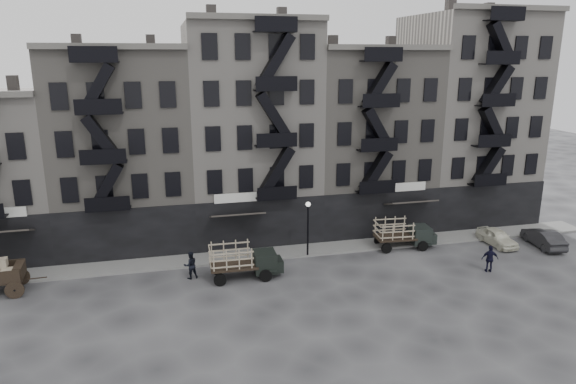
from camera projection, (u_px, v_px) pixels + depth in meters
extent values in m
plane|color=#38383A|center=(276.00, 275.00, 35.35)|extent=(140.00, 140.00, 0.00)
cube|color=slate|center=(265.00, 254.00, 38.85)|extent=(55.00, 2.50, 0.15)
cube|color=#4C4744|center=(12.00, 84.00, 37.48)|extent=(0.70, 0.70, 1.20)
cube|color=gray|center=(125.00, 148.00, 40.51)|extent=(10.00, 10.00, 15.00)
cube|color=black|center=(127.00, 235.00, 37.30)|extent=(10.00, 0.35, 4.00)
cube|color=#595651|center=(110.00, 46.00, 33.68)|extent=(10.00, 0.50, 0.40)
cube|color=#4C4744|center=(73.00, 41.00, 37.72)|extent=(0.70, 0.70, 1.20)
cube|color=#4C4744|center=(150.00, 42.00, 38.98)|extent=(0.70, 0.70, 1.20)
cube|color=#AFA9A1|center=(250.00, 131.00, 42.53)|extent=(10.00, 10.00, 17.00)
cube|color=black|center=(262.00, 224.00, 39.57)|extent=(10.00, 0.35, 4.00)
cube|color=#595651|center=(259.00, 17.00, 35.44)|extent=(10.00, 0.50, 0.40)
cube|color=#4C4744|center=(209.00, 15.00, 39.48)|extent=(0.70, 0.70, 1.20)
cube|color=#4C4744|center=(278.00, 16.00, 40.73)|extent=(0.70, 0.70, 1.20)
cube|color=gray|center=(362.00, 139.00, 45.07)|extent=(10.00, 10.00, 15.00)
cube|color=black|center=(382.00, 215.00, 41.85)|extent=(10.00, 0.35, 4.00)
cube|color=#595651|center=(392.00, 47.00, 38.23)|extent=(10.00, 0.50, 0.40)
cube|color=#4C4744|center=(332.00, 43.00, 42.28)|extent=(0.70, 0.70, 1.20)
cube|color=#4C4744|center=(393.00, 43.00, 43.53)|extent=(0.70, 0.70, 1.20)
cube|color=#AFA9A1|center=(465.00, 118.00, 46.96)|extent=(10.00, 10.00, 18.00)
cube|color=black|center=(490.00, 207.00, 44.13)|extent=(10.00, 0.35, 4.00)
cube|color=#595651|center=(513.00, 7.00, 39.73)|extent=(10.00, 0.50, 0.40)
cube|color=#4C4744|center=(444.00, 7.00, 43.78)|extent=(0.70, 0.70, 1.20)
cube|color=#4C4744|center=(500.00, 8.00, 45.03)|extent=(0.70, 0.70, 1.20)
cylinder|color=black|center=(308.00, 231.00, 37.96)|extent=(0.14, 0.14, 4.00)
sphere|color=silver|center=(308.00, 204.00, 37.41)|extent=(0.36, 0.36, 0.36)
cylinder|color=black|center=(15.00, 290.00, 31.74)|extent=(1.13, 0.17, 1.13)
cylinder|color=black|center=(21.00, 277.00, 33.63)|extent=(1.13, 0.17, 1.13)
cube|color=black|center=(19.00, 270.00, 32.52)|extent=(0.61, 1.67, 0.82)
cube|color=black|center=(234.00, 265.00, 34.45)|extent=(3.16, 1.90, 0.17)
cube|color=black|center=(265.00, 261.00, 34.87)|extent=(1.50, 1.68, 1.38)
cube|color=black|center=(277.00, 264.00, 35.12)|extent=(0.76, 1.39, 0.83)
cylinder|color=black|center=(266.00, 276.00, 34.15)|extent=(0.83, 0.22, 0.83)
cylinder|color=black|center=(261.00, 265.00, 35.89)|extent=(0.83, 0.22, 0.83)
cylinder|color=black|center=(220.00, 280.00, 33.52)|extent=(0.83, 0.22, 0.83)
cylinder|color=black|center=(218.00, 269.00, 35.25)|extent=(0.83, 0.22, 0.83)
cube|color=black|center=(395.00, 237.00, 39.89)|extent=(3.15, 2.01, 0.16)
cube|color=black|center=(420.00, 235.00, 40.18)|extent=(1.54, 1.71, 1.33)
cube|color=black|center=(429.00, 237.00, 40.37)|extent=(0.81, 1.38, 0.80)
cylinder|color=black|center=(423.00, 246.00, 39.48)|extent=(0.81, 0.26, 0.80)
cylinder|color=black|center=(414.00, 238.00, 41.17)|extent=(0.81, 0.26, 0.80)
cylinder|color=black|center=(387.00, 248.00, 39.03)|extent=(0.81, 0.26, 0.80)
cylinder|color=black|center=(379.00, 240.00, 40.73)|extent=(0.81, 0.26, 0.80)
imported|color=silver|center=(497.00, 237.00, 40.69)|extent=(1.73, 3.92, 1.31)
imported|color=black|center=(543.00, 238.00, 40.34)|extent=(2.06, 4.44, 1.41)
imported|color=black|center=(191.00, 265.00, 34.53)|extent=(1.07, 0.92, 1.91)
imported|color=black|center=(490.00, 259.00, 35.57)|extent=(1.22, 0.79, 1.92)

